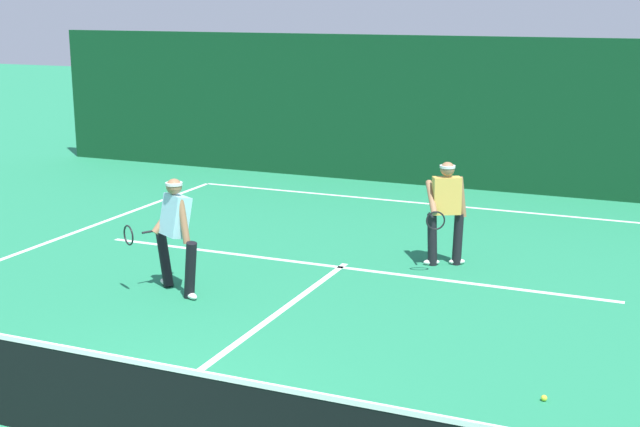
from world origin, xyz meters
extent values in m
cube|color=white|center=(0.00, 11.03, 0.00)|extent=(10.42, 0.10, 0.01)
cube|color=white|center=(0.00, 6.20, 0.00)|extent=(8.49, 0.10, 0.01)
cube|color=white|center=(0.00, 3.20, 0.00)|extent=(0.10, 6.40, 0.01)
cube|color=black|center=(0.00, 0.00, 0.46)|extent=(11.24, 0.02, 0.92)
cube|color=white|center=(0.00, 0.00, 0.94)|extent=(11.24, 0.03, 0.05)
cylinder|color=black|center=(-1.38, 3.99, 0.42)|extent=(0.32, 0.27, 0.85)
cylinder|color=black|center=(-2.04, 4.37, 0.42)|extent=(0.37, 0.30, 0.85)
ellipsoid|color=white|center=(-1.38, 3.99, 0.04)|extent=(0.28, 0.22, 0.09)
ellipsoid|color=white|center=(-2.04, 4.37, 0.04)|extent=(0.28, 0.22, 0.09)
cube|color=#9EDBEA|center=(-1.71, 4.18, 1.13)|extent=(0.54, 0.51, 0.62)
cylinder|color=#9E704C|center=(-1.50, 4.06, 1.10)|extent=(0.27, 0.21, 0.64)
cylinder|color=#9E704C|center=(-1.92, 4.30, 1.10)|extent=(0.33, 0.48, 0.54)
sphere|color=#9E704C|center=(-1.71, 4.18, 1.55)|extent=(0.22, 0.22, 0.22)
cylinder|color=white|center=(-1.71, 4.18, 1.59)|extent=(0.33, 0.33, 0.04)
cylinder|color=black|center=(-2.09, 4.11, 0.88)|extent=(0.16, 0.24, 0.03)
torus|color=black|center=(-2.25, 3.81, 0.88)|extent=(0.27, 0.17, 0.29)
cylinder|color=black|center=(1.64, 7.08, 0.42)|extent=(0.22, 0.21, 0.83)
cylinder|color=black|center=(1.28, 6.89, 0.42)|extent=(0.23, 0.22, 0.84)
ellipsoid|color=white|center=(1.64, 7.08, 0.04)|extent=(0.28, 0.22, 0.09)
ellipsoid|color=white|center=(1.28, 6.89, 0.04)|extent=(0.28, 0.22, 0.09)
cube|color=#E5B24C|center=(1.46, 6.98, 1.12)|extent=(0.50, 0.42, 0.59)
cylinder|color=#9E704C|center=(1.67, 7.09, 1.10)|extent=(0.20, 0.17, 0.64)
cylinder|color=#9E704C|center=(1.25, 6.87, 1.10)|extent=(0.35, 0.54, 0.47)
sphere|color=#9E704C|center=(1.46, 6.98, 1.54)|extent=(0.22, 0.22, 0.22)
cylinder|color=white|center=(1.46, 6.98, 1.58)|extent=(0.32, 0.32, 0.04)
cylinder|color=black|center=(1.32, 6.63, 0.87)|extent=(0.15, 0.25, 0.03)
torus|color=black|center=(1.48, 6.33, 0.87)|extent=(0.27, 0.16, 0.29)
sphere|color=#D1E033|center=(3.71, 2.63, 0.03)|extent=(0.07, 0.07, 0.07)
cube|color=#0E3E20|center=(0.00, 12.85, 1.67)|extent=(20.52, 0.12, 3.34)
camera|label=1|loc=(4.86, -6.06, 4.07)|focal=49.26mm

